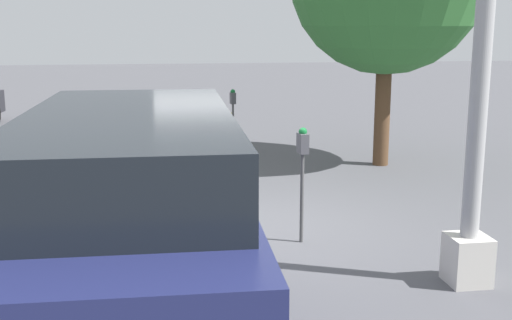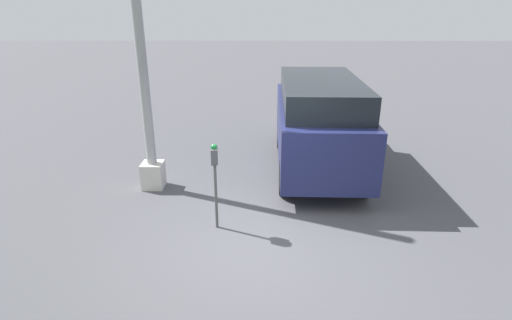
{
  "view_description": "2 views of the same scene",
  "coord_description": "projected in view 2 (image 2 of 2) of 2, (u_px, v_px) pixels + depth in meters",
  "views": [
    {
      "loc": [
        8.52,
        -1.22,
        2.83
      ],
      "look_at": [
        1.28,
        -0.09,
        1.28
      ],
      "focal_mm": 45.0,
      "sensor_mm": 36.0,
      "label": 1
    },
    {
      "loc": [
        -5.51,
        -0.11,
        3.63
      ],
      "look_at": [
        0.95,
        -0.05,
        1.12
      ],
      "focal_mm": 28.0,
      "sensor_mm": 36.0,
      "label": 2
    }
  ],
  "objects": [
    {
      "name": "parked_van",
      "position": [
        318.0,
        121.0,
        9.11
      ],
      "size": [
        4.69,
        1.93,
        2.14
      ],
      "rotation": [
        0.0,
        0.0,
        -0.03
      ],
      "color": "navy",
      "rests_on": "ground"
    },
    {
      "name": "lamp_post",
      "position": [
        144.0,
        84.0,
        7.75
      ],
      "size": [
        0.44,
        0.44,
        5.83
      ],
      "color": "beige",
      "rests_on": "ground"
    },
    {
      "name": "ground_plane",
      "position": [
        253.0,
        246.0,
        6.46
      ],
      "size": [
        80.0,
        80.0,
        0.0
      ],
      "primitive_type": "plane",
      "color": "#4C4C51"
    },
    {
      "name": "parking_meter_near",
      "position": [
        215.0,
        167.0,
        6.59
      ],
      "size": [
        0.21,
        0.13,
        1.54
      ],
      "rotation": [
        0.0,
        0.0,
        0.1
      ],
      "color": "#4C4C4C",
      "rests_on": "ground"
    }
  ]
}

